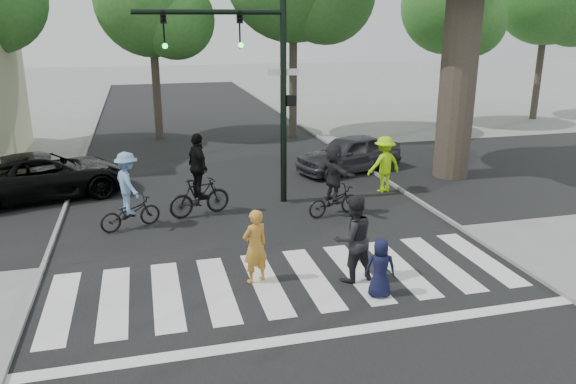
% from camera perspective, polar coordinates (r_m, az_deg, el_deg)
% --- Properties ---
extents(ground, '(120.00, 120.00, 0.00)m').
position_cam_1_polar(ground, '(10.98, 1.46, -11.21)').
color(ground, gray).
rests_on(ground, ground).
extents(road_stem, '(10.00, 70.00, 0.01)m').
position_cam_1_polar(road_stem, '(15.44, -3.68, -2.62)').
color(road_stem, black).
rests_on(road_stem, ground).
extents(road_cross, '(70.00, 10.00, 0.01)m').
position_cam_1_polar(road_cross, '(18.25, -5.49, 0.47)').
color(road_cross, black).
rests_on(road_cross, ground).
extents(curb_left, '(0.10, 70.00, 0.10)m').
position_cam_1_polar(curb_left, '(15.36, -22.54, -3.87)').
color(curb_left, gray).
rests_on(curb_left, ground).
extents(curb_right, '(0.10, 70.00, 0.10)m').
position_cam_1_polar(curb_right, '(17.05, 13.22, -0.96)').
color(curb_right, gray).
rests_on(curb_right, ground).
extents(crosswalk, '(10.00, 3.85, 0.01)m').
position_cam_1_polar(crosswalk, '(11.54, 0.54, -9.67)').
color(crosswalk, silver).
rests_on(crosswalk, ground).
extents(traffic_signal, '(4.45, 0.29, 6.00)m').
position_cam_1_polar(traffic_signal, '(15.83, -3.52, 12.35)').
color(traffic_signal, black).
rests_on(traffic_signal, ground).
extents(bg_tree_2, '(5.04, 4.80, 8.40)m').
position_cam_1_polar(bg_tree_2, '(25.92, -13.18, 17.96)').
color(bg_tree_2, brown).
rests_on(bg_tree_2, ground).
extents(bg_tree_4, '(4.83, 4.60, 8.15)m').
position_cam_1_polar(bg_tree_4, '(29.47, 16.60, 17.28)').
color(bg_tree_4, brown).
rests_on(bg_tree_4, ground).
extents(pedestrian_woman, '(0.67, 0.56, 1.57)m').
position_cam_1_polar(pedestrian_woman, '(11.50, -3.36, -5.53)').
color(pedestrian_woman, '#C9882D').
rests_on(pedestrian_woman, ground).
extents(pedestrian_child, '(0.67, 0.54, 1.20)m').
position_cam_1_polar(pedestrian_child, '(11.11, 9.37, -7.63)').
color(pedestrian_child, black).
rests_on(pedestrian_child, ground).
extents(pedestrian_adult, '(1.00, 0.84, 1.84)m').
position_cam_1_polar(pedestrian_adult, '(11.58, 6.60, -4.72)').
color(pedestrian_adult, black).
rests_on(pedestrian_adult, ground).
extents(cyclist_left, '(1.69, 1.19, 2.03)m').
position_cam_1_polar(cyclist_left, '(14.94, -15.88, -0.40)').
color(cyclist_left, black).
rests_on(cyclist_left, ground).
extents(cyclist_mid, '(1.84, 1.16, 2.31)m').
position_cam_1_polar(cyclist_mid, '(15.53, -9.05, 0.98)').
color(cyclist_mid, black).
rests_on(cyclist_mid, ground).
extents(cyclist_right, '(1.66, 1.54, 2.00)m').
position_cam_1_polar(cyclist_right, '(15.40, 4.70, 0.78)').
color(cyclist_right, black).
rests_on(cyclist_right, ground).
extents(car_suv, '(5.39, 3.49, 1.38)m').
position_cam_1_polar(car_suv, '(18.49, -23.48, 1.53)').
color(car_suv, black).
rests_on(car_suv, ground).
extents(car_grey, '(4.18, 2.59, 1.33)m').
position_cam_1_polar(car_grey, '(20.02, 6.20, 3.90)').
color(car_grey, '#39383E').
rests_on(car_grey, ground).
extents(bystander_hivis, '(1.25, 0.86, 1.77)m').
position_cam_1_polar(bystander_hivis, '(17.79, 9.74, 2.80)').
color(bystander_hivis, '#ABFF0C').
rests_on(bystander_hivis, ground).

